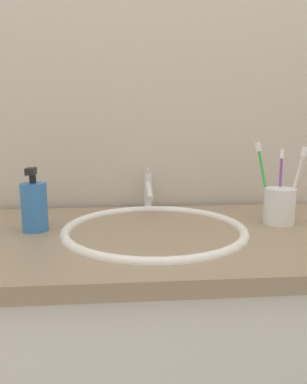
# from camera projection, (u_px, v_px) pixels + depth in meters

# --- Properties ---
(tiled_wall_back) EXTENTS (2.26, 0.04, 2.40)m
(tiled_wall_back) POSITION_uv_depth(u_px,v_px,m) (152.00, 115.00, 1.11)
(tiled_wall_back) COLOR beige
(tiled_wall_back) RESTS_ON ground
(sink_basin) EXTENTS (0.46, 0.46, 0.13)m
(sink_basin) POSITION_uv_depth(u_px,v_px,m) (154.00, 248.00, 0.87)
(sink_basin) COLOR white
(sink_basin) RESTS_ON vanity_counter
(faucet) EXTENTS (0.02, 0.15, 0.12)m
(faucet) POSITION_uv_depth(u_px,v_px,m) (148.00, 190.00, 1.07)
(faucet) COLOR silver
(faucet) RESTS_ON sink_basin
(toothbrush_cup) EXTENTS (0.08, 0.08, 0.09)m
(toothbrush_cup) POSITION_uv_depth(u_px,v_px,m) (279.00, 206.00, 0.91)
(toothbrush_cup) COLOR white
(toothbrush_cup) RESTS_ON vanity_counter
(toothbrush_purple) EXTENTS (0.02, 0.03, 0.19)m
(toothbrush_purple) POSITION_uv_depth(u_px,v_px,m) (280.00, 180.00, 0.93)
(toothbrush_purple) COLOR purple
(toothbrush_purple) RESTS_ON toothbrush_cup
(toothbrush_white) EXTENTS (0.05, 0.02, 0.20)m
(toothbrush_white) POSITION_uv_depth(u_px,v_px,m) (296.00, 180.00, 0.89)
(toothbrush_white) COLOR white
(toothbrush_white) RESTS_ON toothbrush_cup
(toothbrush_green) EXTENTS (0.05, 0.04, 0.21)m
(toothbrush_green) POSITION_uv_depth(u_px,v_px,m) (264.00, 177.00, 0.93)
(toothbrush_green) COLOR green
(toothbrush_green) RESTS_ON toothbrush_cup
(soap_dispenser) EXTENTS (0.06, 0.06, 0.16)m
(soap_dispenser) POSITION_uv_depth(u_px,v_px,m) (34.00, 206.00, 0.85)
(soap_dispenser) COLOR #3372BF
(soap_dispenser) RESTS_ON vanity_counter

